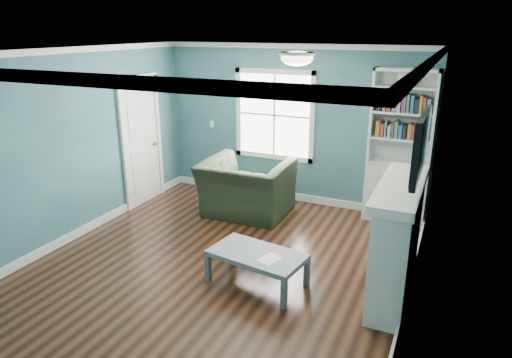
% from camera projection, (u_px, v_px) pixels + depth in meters
% --- Properties ---
extents(floor, '(5.00, 5.00, 0.00)m').
position_uv_depth(floor, '(222.00, 263.00, 5.78)').
color(floor, black).
rests_on(floor, ground).
extents(room_walls, '(5.00, 5.00, 5.00)m').
position_uv_depth(room_walls, '(218.00, 142.00, 5.28)').
color(room_walls, '#365A6A').
rests_on(room_walls, ground).
extents(trim, '(4.50, 5.00, 2.60)m').
position_uv_depth(trim, '(219.00, 170.00, 5.39)').
color(trim, white).
rests_on(trim, ground).
extents(window, '(1.40, 0.06, 1.50)m').
position_uv_depth(window, '(275.00, 115.00, 7.58)').
color(window, white).
rests_on(window, room_walls).
extents(bookshelf, '(0.90, 0.35, 2.31)m').
position_uv_depth(bookshelf, '(398.00, 163.00, 6.79)').
color(bookshelf, silver).
rests_on(bookshelf, ground).
extents(fireplace, '(0.44, 1.58, 1.30)m').
position_uv_depth(fireplace, '(398.00, 242.00, 4.94)').
color(fireplace, black).
rests_on(fireplace, ground).
extents(tv, '(0.06, 1.10, 0.65)m').
position_uv_depth(tv, '(421.00, 145.00, 4.55)').
color(tv, black).
rests_on(tv, fireplace).
extents(door, '(0.12, 0.98, 2.17)m').
position_uv_depth(door, '(142.00, 140.00, 7.51)').
color(door, silver).
rests_on(door, ground).
extents(ceiling_fixture, '(0.38, 0.38, 0.15)m').
position_uv_depth(ceiling_fixture, '(297.00, 57.00, 4.70)').
color(ceiling_fixture, white).
rests_on(ceiling_fixture, room_walls).
extents(light_switch, '(0.08, 0.01, 0.12)m').
position_uv_depth(light_switch, '(212.00, 124.00, 8.13)').
color(light_switch, white).
rests_on(light_switch, room_walls).
extents(recliner, '(1.34, 0.89, 1.16)m').
position_uv_depth(recliner, '(246.00, 179.00, 7.14)').
color(recliner, black).
rests_on(recliner, ground).
extents(coffee_table, '(1.16, 0.75, 0.39)m').
position_uv_depth(coffee_table, '(257.00, 257.00, 5.23)').
color(coffee_table, '#545D64').
rests_on(coffee_table, ground).
extents(paper_sheet, '(0.27, 0.30, 0.00)m').
position_uv_depth(paper_sheet, '(269.00, 259.00, 5.07)').
color(paper_sheet, white).
rests_on(paper_sheet, coffee_table).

